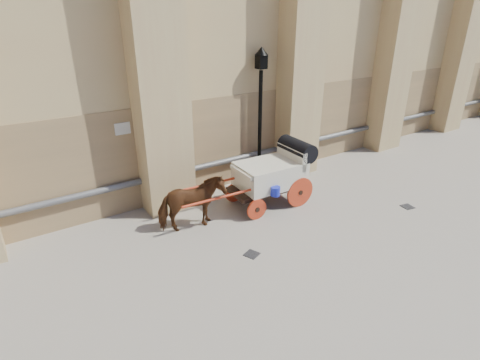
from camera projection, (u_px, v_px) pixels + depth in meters
ground at (269, 253)px, 9.10m from camera, size 90.00×90.00×0.00m
horse at (192, 204)px, 9.86m from camera, size 1.85×1.06×1.48m
carriage at (274, 172)px, 11.18m from camera, size 4.34×1.56×1.87m
street_lamp at (260, 113)px, 12.14m from camera, size 0.41×0.41×4.43m
drain_grate_near at (252, 254)px, 9.04m from camera, size 0.41×0.41×0.01m
drain_grate_far at (408, 207)px, 11.28m from camera, size 0.38×0.38×0.01m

